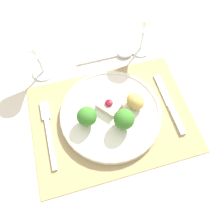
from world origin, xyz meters
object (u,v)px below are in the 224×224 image
(knife, at_px, (171,107))
(wine_glass_far, at_px, (34,51))
(spoon, at_px, (120,54))
(wine_glass_near, at_px, (144,25))
(fork, at_px, (48,129))
(dinner_plate, at_px, (112,113))

(knife, distance_m, wine_glass_far, 0.42)
(spoon, height_order, wine_glass_near, wine_glass_near)
(fork, xyz_separation_m, spoon, (0.27, 0.20, 0.00))
(spoon, height_order, wine_glass_far, wine_glass_far)
(knife, relative_size, spoon, 1.08)
(knife, xyz_separation_m, wine_glass_near, (-0.01, 0.24, 0.10))
(dinner_plate, bearing_deg, wine_glass_far, 128.78)
(knife, height_order, wine_glass_near, wine_glass_near)
(fork, relative_size, spoon, 1.08)
(knife, height_order, wine_glass_far, wine_glass_far)
(dinner_plate, distance_m, wine_glass_near, 0.28)
(fork, xyz_separation_m, wine_glass_near, (0.35, 0.21, 0.10))
(wine_glass_near, bearing_deg, knife, -87.16)
(knife, bearing_deg, dinner_plate, 174.43)
(wine_glass_near, bearing_deg, spoon, -176.59)
(knife, relative_size, wine_glass_near, 1.39)
(spoon, bearing_deg, knife, -65.74)
(dinner_plate, distance_m, fork, 0.19)
(dinner_plate, bearing_deg, fork, 177.05)
(dinner_plate, distance_m, knife, 0.18)
(knife, bearing_deg, wine_glass_far, 147.30)
(knife, xyz_separation_m, spoon, (-0.09, 0.23, 0.00))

